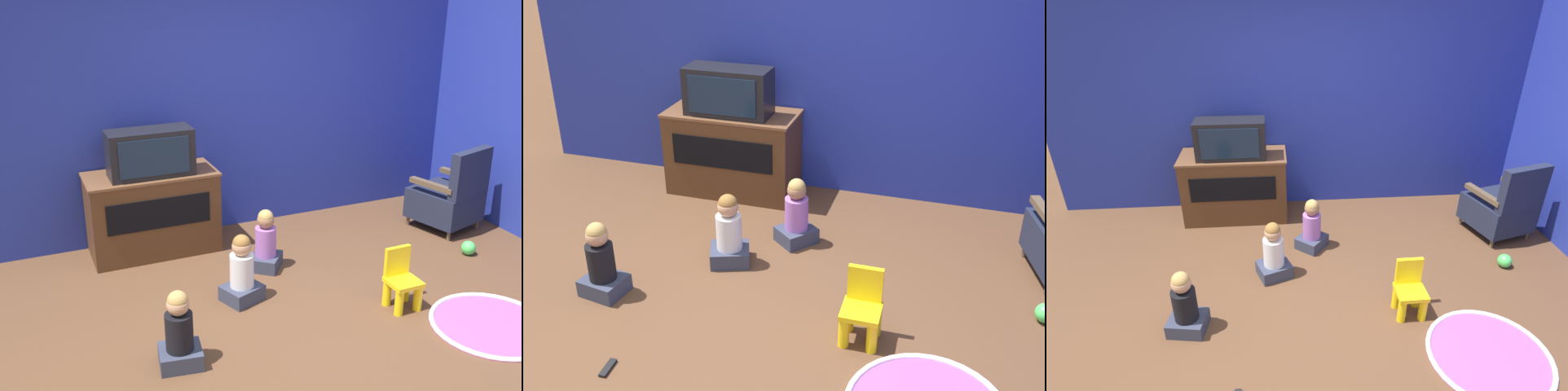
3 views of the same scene
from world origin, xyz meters
The scene contains 11 objects.
ground_plane centered at (0.00, 0.00, 0.00)m, with size 30.00×30.00×0.00m, color brown.
wall_back centered at (-0.17, 2.15, 1.38)m, with size 5.66×0.12×2.76m.
tv_cabinet centered at (-0.89, 1.80, 0.40)m, with size 1.20×0.56×0.78m.
television centered at (-0.89, 1.74, 0.99)m, with size 0.76×0.33×0.42m.
black_armchair centered at (2.02, 1.13, 0.34)m, with size 0.70×0.72×0.89m.
yellow_kid_chair centered at (0.66, 0.02, 0.20)m, with size 0.25×0.24×0.49m.
play_mat centered at (1.13, -0.49, 0.01)m, with size 0.93×0.93×0.04m.
child_watching_left centered at (-0.06, 1.05, 0.24)m, with size 0.37×0.38×0.56m.
child_watching_center centered at (-1.16, -0.03, 0.24)m, with size 0.32×0.29×0.57m.
child_watching_right centered at (-0.46, 0.61, 0.25)m, with size 0.37×0.34×0.58m.
toy_ball centered at (1.80, 0.55, 0.07)m, with size 0.14×0.14×0.14m.
Camera 3 is at (-0.42, -2.52, 2.48)m, focal length 28.00 mm.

